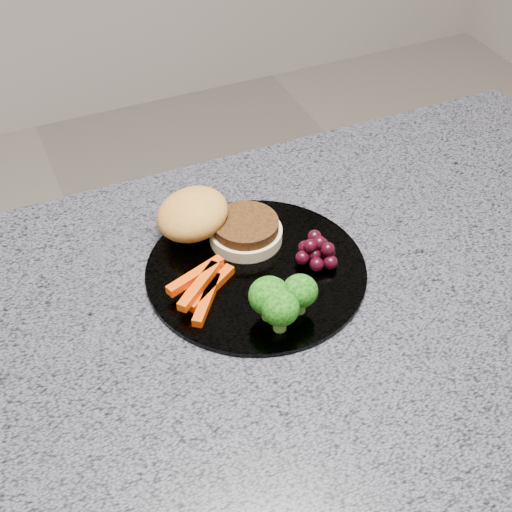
{
  "coord_description": "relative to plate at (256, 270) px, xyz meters",
  "views": [
    {
      "loc": [
        -0.17,
        -0.49,
        1.48
      ],
      "look_at": [
        0.07,
        0.06,
        0.93
      ],
      "focal_mm": 50.0,
      "sensor_mm": 36.0,
      "label": 1
    }
  ],
  "objects": [
    {
      "name": "grape_bunch",
      "position": [
        0.07,
        -0.01,
        0.02
      ],
      "size": [
        0.05,
        0.05,
        0.03
      ],
      "rotation": [
        0.0,
        0.0,
        -0.44
      ],
      "color": "black",
      "rests_on": "plate"
    },
    {
      "name": "burger",
      "position": [
        -0.03,
        0.08,
        0.02
      ],
      "size": [
        0.16,
        0.15,
        0.05
      ],
      "rotation": [
        0.0,
        0.0,
        -0.28
      ],
      "color": "beige",
      "rests_on": "plate"
    },
    {
      "name": "plate",
      "position": [
        0.0,
        0.0,
        0.0
      ],
      "size": [
        0.26,
        0.26,
        0.01
      ],
      "primitive_type": "cylinder",
      "color": "white",
      "rests_on": "countertop"
    },
    {
      "name": "carrot_sticks",
      "position": [
        -0.07,
        -0.01,
        0.01
      ],
      "size": [
        0.09,
        0.09,
        0.02
      ],
      "rotation": [
        0.0,
        0.0,
        0.43
      ],
      "color": "#D83D03",
      "rests_on": "plate"
    },
    {
      "name": "countertop",
      "position": [
        -0.07,
        -0.06,
        -0.02
      ],
      "size": [
        1.2,
        0.6,
        0.04
      ],
      "primitive_type": "cube",
      "color": "#52525D",
      "rests_on": "island_cabinet"
    },
    {
      "name": "broccoli",
      "position": [
        -0.01,
        -0.08,
        0.03
      ],
      "size": [
        0.08,
        0.06,
        0.05
      ],
      "rotation": [
        0.0,
        0.0,
        -0.35
      ],
      "color": "#639C38",
      "rests_on": "plate"
    }
  ]
}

